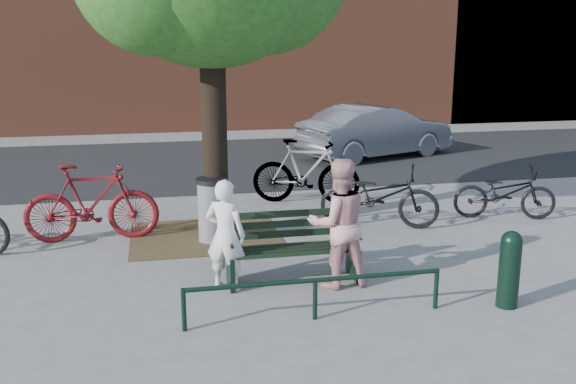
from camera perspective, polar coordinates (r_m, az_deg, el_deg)
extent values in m
plane|color=gray|center=(8.68, 0.45, -7.93)|extent=(90.00, 90.00, 0.00)
cube|color=brown|center=(10.61, -7.38, -3.91)|extent=(2.40, 2.00, 0.02)
cube|color=black|center=(16.78, -5.69, 2.71)|extent=(40.00, 7.00, 0.01)
cube|color=black|center=(8.48, -5.14, -6.92)|extent=(0.06, 0.52, 0.45)
cube|color=black|center=(8.55, -5.39, -3.59)|extent=(0.06, 0.06, 0.44)
cylinder|color=black|center=(8.25, -5.12, -4.53)|extent=(0.04, 0.36, 0.04)
cube|color=black|center=(8.81, 5.83, -6.12)|extent=(0.06, 0.52, 0.45)
cube|color=black|center=(8.88, 5.46, -2.93)|extent=(0.06, 0.06, 0.44)
cylinder|color=black|center=(8.59, 6.10, -3.80)|extent=(0.04, 0.36, 0.04)
cube|color=black|center=(8.53, 0.46, -5.12)|extent=(1.64, 0.46, 0.04)
cube|color=black|center=(8.65, 0.14, -2.82)|extent=(1.64, 0.03, 0.47)
cylinder|color=black|center=(7.32, -9.25, -10.31)|extent=(0.06, 0.06, 0.50)
cylinder|color=black|center=(7.51, 2.42, -9.48)|extent=(0.06, 0.06, 0.50)
cylinder|color=black|center=(7.99, 13.03, -8.38)|extent=(0.06, 0.06, 0.50)
cylinder|color=black|center=(7.42, 2.43, -7.84)|extent=(3.00, 0.06, 0.06)
cylinder|color=black|center=(10.21, -6.58, 6.31)|extent=(0.40, 0.40, 3.80)
imported|color=white|center=(8.25, -5.58, -3.82)|extent=(0.63, 0.56, 1.46)
imported|color=#D49492|center=(8.31, 4.50, -2.78)|extent=(0.86, 0.69, 1.70)
cylinder|color=black|center=(8.22, 19.04, -6.92)|extent=(0.26, 0.26, 0.83)
sphere|color=black|center=(8.09, 19.27, -4.17)|extent=(0.26, 0.26, 0.26)
cylinder|color=gray|center=(10.24, -6.73, -1.79)|extent=(0.46, 0.46, 0.96)
cylinder|color=black|center=(10.11, -6.81, 1.02)|extent=(0.50, 0.50, 0.07)
imported|color=#5E0D11|center=(10.62, -17.07, -0.92)|extent=(2.10, 0.62, 1.26)
imported|color=black|center=(11.07, 8.12, -0.37)|extent=(2.14, 1.45, 1.07)
imported|color=gray|center=(12.47, 1.61, 1.83)|extent=(2.18, 1.25, 1.26)
imported|color=black|center=(12.08, 18.71, -0.09)|extent=(1.89, 1.11, 0.94)
imported|color=slate|center=(17.37, 7.83, 5.37)|extent=(4.55, 2.88, 1.41)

